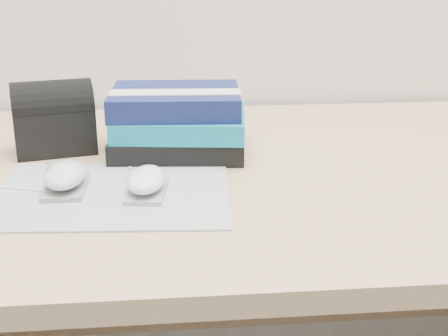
{
  "coord_description": "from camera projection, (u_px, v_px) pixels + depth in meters",
  "views": [
    {
      "loc": [
        -0.17,
        0.63,
        1.07
      ],
      "look_at": [
        -0.09,
        1.46,
        0.77
      ],
      "focal_mm": 50.0,
      "sensor_mm": 36.0,
      "label": 1
    }
  ],
  "objects": [
    {
      "name": "mouse_front",
      "position": [
        146.0,
        181.0,
        0.89
      ],
      "size": [
        0.07,
        0.1,
        0.04
      ],
      "color": "#A09FA2",
      "rests_on": "mousepad"
    },
    {
      "name": "pouch",
      "position": [
        54.0,
        118.0,
        1.07
      ],
      "size": [
        0.15,
        0.12,
        0.12
      ],
      "color": "black",
      "rests_on": "desk"
    },
    {
      "name": "mouse_rear",
      "position": [
        65.0,
        177.0,
        0.9
      ],
      "size": [
        0.06,
        0.11,
        0.04
      ],
      "color": "gray",
      "rests_on": "mousepad"
    },
    {
      "name": "desk",
      "position": [
        261.0,
        272.0,
        1.16
      ],
      "size": [
        1.6,
        0.8,
        0.73
      ],
      "color": "tan",
      "rests_on": "ground"
    },
    {
      "name": "book_stack",
      "position": [
        178.0,
        122.0,
        1.07
      ],
      "size": [
        0.24,
        0.2,
        0.11
      ],
      "color": "black",
      "rests_on": "desk"
    },
    {
      "name": "mousepad",
      "position": [
        111.0,
        193.0,
        0.9
      ],
      "size": [
        0.36,
        0.29,
        0.0
      ],
      "primitive_type": "cube",
      "rotation": [
        0.0,
        0.0,
        -0.07
      ],
      "color": "gray",
      "rests_on": "desk"
    }
  ]
}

